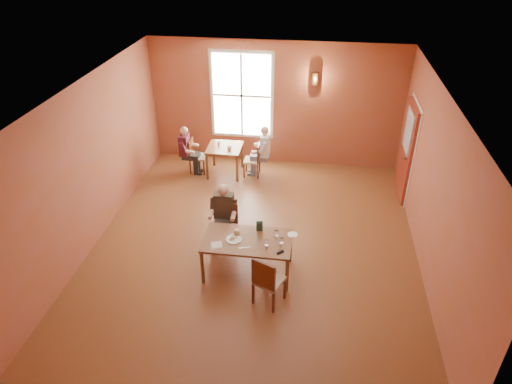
# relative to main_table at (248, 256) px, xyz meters

# --- Properties ---
(ground) EXTENTS (6.00, 7.00, 0.01)m
(ground) POSITION_rel_main_table_xyz_m (0.01, 0.78, -0.35)
(ground) COLOR brown
(ground) RESTS_ON ground
(wall_back) EXTENTS (6.00, 0.04, 3.00)m
(wall_back) POSITION_rel_main_table_xyz_m (0.01, 4.28, 1.15)
(wall_back) COLOR brown
(wall_back) RESTS_ON ground
(wall_front) EXTENTS (6.00, 0.04, 3.00)m
(wall_front) POSITION_rel_main_table_xyz_m (0.01, -2.72, 1.15)
(wall_front) COLOR brown
(wall_front) RESTS_ON ground
(wall_left) EXTENTS (0.04, 7.00, 3.00)m
(wall_left) POSITION_rel_main_table_xyz_m (-2.99, 0.78, 1.15)
(wall_left) COLOR brown
(wall_left) RESTS_ON ground
(wall_right) EXTENTS (0.04, 7.00, 3.00)m
(wall_right) POSITION_rel_main_table_xyz_m (3.01, 0.78, 1.15)
(wall_right) COLOR brown
(wall_right) RESTS_ON ground
(ceiling) EXTENTS (6.00, 7.00, 0.04)m
(ceiling) POSITION_rel_main_table_xyz_m (0.01, 0.78, 2.65)
(ceiling) COLOR white
(ceiling) RESTS_ON wall_back
(window) EXTENTS (1.36, 0.10, 1.96)m
(window) POSITION_rel_main_table_xyz_m (-0.79, 4.23, 1.35)
(window) COLOR white
(window) RESTS_ON wall_back
(door) EXTENTS (0.12, 1.04, 2.10)m
(door) POSITION_rel_main_table_xyz_m (2.95, 3.08, 0.70)
(door) COLOR maroon
(door) RESTS_ON ground
(wall_sconce) EXTENTS (0.16, 0.16, 0.28)m
(wall_sconce) POSITION_rel_main_table_xyz_m (0.91, 4.18, 1.85)
(wall_sconce) COLOR brown
(wall_sconce) RESTS_ON wall_back
(main_table) EXTENTS (1.49, 0.84, 0.70)m
(main_table) POSITION_rel_main_table_xyz_m (0.00, 0.00, 0.00)
(main_table) COLOR brown
(main_table) RESTS_ON ground
(chair_diner_main) EXTENTS (0.38, 0.38, 0.86)m
(chair_diner_main) POSITION_rel_main_table_xyz_m (-0.50, 0.65, 0.08)
(chair_diner_main) COLOR #3C1A0D
(chair_diner_main) RESTS_ON ground
(diner_main) EXTENTS (0.47, 0.47, 1.17)m
(diner_main) POSITION_rel_main_table_xyz_m (-0.50, 0.62, 0.24)
(diner_main) COLOR #3D2A22
(diner_main) RESTS_ON ground
(chair_empty) EXTENTS (0.54, 0.54, 0.92)m
(chair_empty) POSITION_rel_main_table_xyz_m (0.45, -0.65, 0.11)
(chair_empty) COLOR #502B1A
(chair_empty) RESTS_ON ground
(plate_food) EXTENTS (0.31, 0.31, 0.03)m
(plate_food) POSITION_rel_main_table_xyz_m (-0.22, -0.04, 0.37)
(plate_food) COLOR white
(plate_food) RESTS_ON main_table
(sandwich) EXTENTS (0.08, 0.08, 0.10)m
(sandwich) POSITION_rel_main_table_xyz_m (-0.20, 0.10, 0.40)
(sandwich) COLOR tan
(sandwich) RESTS_ON main_table
(goblet_a) EXTENTS (0.10, 0.10, 0.19)m
(goblet_a) POSITION_rel_main_table_xyz_m (0.48, 0.08, 0.44)
(goblet_a) COLOR white
(goblet_a) RESTS_ON main_table
(goblet_b) EXTENTS (0.08, 0.08, 0.18)m
(goblet_b) POSITION_rel_main_table_xyz_m (0.58, -0.10, 0.44)
(goblet_b) COLOR white
(goblet_b) RESTS_ON main_table
(goblet_c) EXTENTS (0.09, 0.09, 0.18)m
(goblet_c) POSITION_rel_main_table_xyz_m (0.34, -0.19, 0.44)
(goblet_c) COLOR white
(goblet_c) RESTS_ON main_table
(menu_stand) EXTENTS (0.12, 0.08, 0.19)m
(menu_stand) POSITION_rel_main_table_xyz_m (0.17, 0.28, 0.44)
(menu_stand) COLOR #213A28
(menu_stand) RESTS_ON main_table
(knife) EXTENTS (0.19, 0.08, 0.00)m
(knife) POSITION_rel_main_table_xyz_m (-0.02, -0.22, 0.35)
(knife) COLOR silver
(knife) RESTS_ON main_table
(napkin) EXTENTS (0.22, 0.22, 0.01)m
(napkin) POSITION_rel_main_table_xyz_m (-0.48, -0.21, 0.35)
(napkin) COLOR silver
(napkin) RESTS_ON main_table
(side_plate) EXTENTS (0.22, 0.22, 0.01)m
(side_plate) POSITION_rel_main_table_xyz_m (0.74, 0.24, 0.36)
(side_plate) COLOR white
(side_plate) RESTS_ON main_table
(sunglasses) EXTENTS (0.12, 0.11, 0.02)m
(sunglasses) POSITION_rel_main_table_xyz_m (0.58, -0.27, 0.36)
(sunglasses) COLOR black
(sunglasses) RESTS_ON main_table
(second_table) EXTENTS (0.79, 0.79, 0.70)m
(second_table) POSITION_rel_main_table_xyz_m (-1.09, 3.47, -0.00)
(second_table) COLOR brown
(second_table) RESTS_ON ground
(chair_diner_white) EXTENTS (0.36, 0.36, 0.82)m
(chair_diner_white) POSITION_rel_main_table_xyz_m (-0.44, 3.47, 0.06)
(chair_diner_white) COLOR #4D2412
(chair_diner_white) RESTS_ON ground
(diner_white) EXTENTS (0.48, 0.48, 1.19)m
(diner_white) POSITION_rel_main_table_xyz_m (-0.41, 3.47, 0.25)
(diner_white) COLOR silver
(diner_white) RESTS_ON ground
(chair_diner_maroon) EXTENTS (0.37, 0.37, 0.84)m
(chair_diner_maroon) POSITION_rel_main_table_xyz_m (-1.74, 3.47, 0.07)
(chair_diner_maroon) COLOR #4A2B19
(chair_diner_maroon) RESTS_ON ground
(diner_maroon) EXTENTS (0.46, 0.46, 1.15)m
(diner_maroon) POSITION_rel_main_table_xyz_m (-1.77, 3.47, 0.22)
(diner_maroon) COLOR maroon
(diner_maroon) RESTS_ON ground
(cup_a) EXTENTS (0.11, 0.11, 0.08)m
(cup_a) POSITION_rel_main_table_xyz_m (-0.95, 3.33, 0.39)
(cup_a) COLOR silver
(cup_a) RESTS_ON second_table
(cup_b) EXTENTS (0.11, 0.11, 0.08)m
(cup_b) POSITION_rel_main_table_xyz_m (-1.25, 3.55, 0.39)
(cup_b) COLOR white
(cup_b) RESTS_ON second_table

